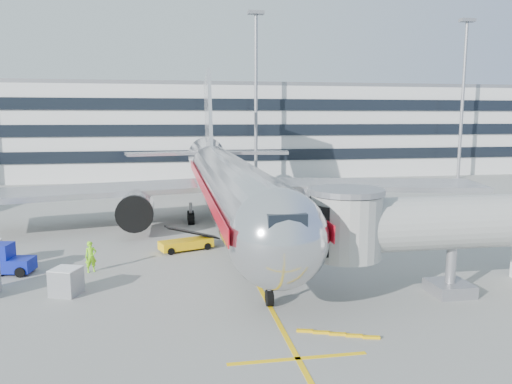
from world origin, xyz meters
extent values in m
plane|color=gray|center=(0.00, 0.00, 0.00)|extent=(180.00, 180.00, 0.00)
cube|color=yellow|center=(0.00, 10.00, 0.01)|extent=(0.25, 70.00, 0.01)
cube|color=yellow|center=(0.00, -14.00, 0.01)|extent=(6.00, 0.25, 0.01)
cylinder|color=silver|center=(0.00, 8.00, 4.20)|extent=(5.00, 36.00, 5.00)
sphere|color=silver|center=(0.00, -10.00, 4.20)|extent=(5.00, 5.00, 5.00)
cone|color=silver|center=(0.00, 31.00, 4.80)|extent=(5.00, 10.00, 5.00)
cube|color=black|center=(0.00, -11.50, 5.33)|extent=(1.80, 1.20, 0.90)
cube|color=#B7B7BC|center=(13.00, 13.50, 3.40)|extent=(24.95, 12.07, 0.50)
cube|color=#B7B7BC|center=(-13.00, 13.50, 3.40)|extent=(24.95, 12.07, 0.50)
cylinder|color=#99999E|center=(8.00, 10.00, 2.20)|extent=(3.00, 4.20, 3.00)
cylinder|color=#99999E|center=(-8.00, 10.00, 2.20)|extent=(3.00, 4.20, 3.00)
cylinder|color=black|center=(8.00, 8.00, 2.20)|extent=(3.10, 0.50, 3.10)
cylinder|color=black|center=(-8.00, 8.00, 2.20)|extent=(3.10, 0.50, 3.10)
cube|color=#B7B7BC|center=(0.00, 31.50, 9.20)|extent=(0.45, 9.39, 13.72)
cube|color=#B7B7BC|center=(5.50, 32.00, 5.40)|extent=(10.41, 4.94, 0.35)
cube|color=#B7B7BC|center=(-5.50, 32.00, 5.40)|extent=(10.41, 4.94, 0.35)
cylinder|color=gray|center=(0.00, -8.00, 0.90)|extent=(0.24, 0.24, 1.80)
cylinder|color=black|center=(0.00, -8.00, 0.45)|extent=(0.35, 0.90, 0.90)
cylinder|color=gray|center=(3.20, 14.00, 1.00)|extent=(0.30, 0.30, 2.00)
cylinder|color=gray|center=(-3.20, 14.00, 1.00)|extent=(0.30, 0.30, 2.00)
cube|color=red|center=(2.52, 8.00, 4.50)|extent=(0.06, 38.00, 0.90)
cube|color=red|center=(-2.52, 8.00, 4.50)|extent=(0.06, 38.00, 0.90)
cylinder|color=#A8A8A3|center=(10.50, -8.00, 4.20)|extent=(13.00, 3.00, 3.00)
cylinder|color=#A8A8A3|center=(4.20, -8.00, 4.20)|extent=(3.80, 3.80, 3.40)
cylinder|color=gray|center=(4.20, -8.00, 6.10)|extent=(4.00, 4.00, 0.30)
cube|color=black|center=(2.90, -8.00, 4.20)|extent=(1.40, 2.60, 2.60)
cylinder|color=gray|center=(10.50, -8.00, 1.60)|extent=(0.56, 0.56, 3.20)
cube|color=gray|center=(10.50, -8.00, 0.35)|extent=(2.20, 2.20, 0.70)
cylinder|color=black|center=(9.60, -8.00, 0.35)|extent=(0.35, 0.70, 0.70)
cylinder|color=black|center=(11.40, -8.00, 0.35)|extent=(0.35, 0.70, 0.70)
cube|color=silver|center=(0.00, 58.00, 7.50)|extent=(150.00, 24.00, 15.00)
cube|color=black|center=(0.00, 45.90, 4.00)|extent=(150.00, 0.30, 1.80)
cube|color=black|center=(0.00, 45.90, 8.00)|extent=(150.00, 0.30, 1.80)
cube|color=black|center=(0.00, 45.90, 12.00)|extent=(150.00, 0.30, 1.80)
cube|color=gray|center=(0.00, 58.00, 15.30)|extent=(150.00, 24.00, 0.60)
cylinder|color=gray|center=(8.00, 42.00, 12.50)|extent=(0.50, 0.50, 25.00)
cube|color=gray|center=(8.00, 42.00, 25.20)|extent=(2.40, 1.20, 0.50)
cylinder|color=gray|center=(42.00, 42.00, 12.50)|extent=(0.50, 0.50, 25.00)
cube|color=gray|center=(42.00, 42.00, 25.20)|extent=(2.40, 1.20, 0.50)
cube|color=#ECB009|center=(-4.00, 4.17, 0.50)|extent=(4.25, 2.70, 0.64)
cube|color=black|center=(-4.00, 4.17, 1.32)|extent=(4.29, 2.34, 1.39)
cylinder|color=black|center=(-5.58, 4.28, 0.27)|extent=(0.60, 0.42, 0.54)
cylinder|color=black|center=(-5.16, 3.08, 0.27)|extent=(0.60, 0.42, 0.54)
cylinder|color=black|center=(-2.84, 5.25, 0.27)|extent=(0.60, 0.42, 0.54)
cylinder|color=black|center=(-2.42, 4.05, 0.27)|extent=(0.60, 0.42, 0.54)
cube|color=#0E1B9C|center=(-15.27, 0.32, 0.62)|extent=(2.87, 1.93, 0.85)
cube|color=#0E1B9C|center=(-15.84, 0.41, 1.47)|extent=(1.35, 1.59, 1.04)
cube|color=black|center=(-15.84, 0.41, 1.80)|extent=(1.23, 1.39, 0.09)
cylinder|color=black|center=(-16.00, 1.16, 0.33)|extent=(0.70, 0.39, 0.66)
cylinder|color=black|center=(-14.32, 0.88, 0.33)|extent=(0.70, 0.39, 0.66)
cylinder|color=black|center=(-14.55, -0.52, 0.33)|extent=(0.70, 0.39, 0.66)
cube|color=#A6A8AD|center=(-11.05, -4.30, 0.75)|extent=(1.88, 1.88, 1.50)
cube|color=white|center=(-11.05, -4.30, 1.52)|extent=(1.88, 1.88, 0.06)
imported|color=#85ED19|center=(-10.29, -0.16, 1.02)|extent=(0.87, 0.74, 2.04)
camera|label=1|loc=(-5.11, -33.01, 10.02)|focal=35.00mm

